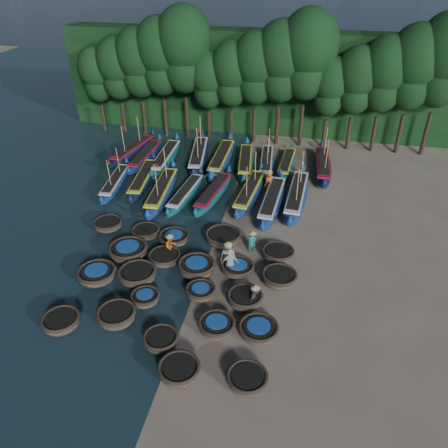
% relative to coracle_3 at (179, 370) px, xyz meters
% --- Properties ---
extents(ground, '(120.00, 120.00, 0.00)m').
position_rel_coracle_3_xyz_m(ground, '(-0.78, 9.07, -0.43)').
color(ground, gray).
rests_on(ground, ground).
extents(foliage_wall, '(40.00, 3.00, 10.00)m').
position_rel_coracle_3_xyz_m(foliage_wall, '(-0.78, 32.57, 4.57)').
color(foliage_wall, black).
rests_on(foliage_wall, ground).
extents(coracle_3, '(2.01, 2.01, 0.75)m').
position_rel_coracle_3_xyz_m(coracle_3, '(0.00, 0.00, 0.00)').
color(coracle_3, brown).
rests_on(coracle_3, ground).
extents(coracle_4, '(2.27, 2.27, 0.70)m').
position_rel_coracle_3_xyz_m(coracle_4, '(3.13, 0.15, -0.03)').
color(coracle_4, brown).
rests_on(coracle_4, ground).
extents(coracle_5, '(2.29, 2.29, 0.72)m').
position_rel_coracle_3_xyz_m(coracle_5, '(-6.88, 1.78, -0.02)').
color(coracle_5, brown).
rests_on(coracle_5, ground).
extents(coracle_6, '(2.39, 2.39, 0.83)m').
position_rel_coracle_3_xyz_m(coracle_6, '(-4.18, 2.68, 0.05)').
color(coracle_6, brown).
rests_on(coracle_6, ground).
extents(coracle_7, '(1.81, 1.81, 0.69)m').
position_rel_coracle_3_xyz_m(coracle_7, '(-1.41, 1.62, -0.04)').
color(coracle_7, brown).
rests_on(coracle_7, ground).
extents(coracle_8, '(2.26, 2.26, 0.72)m').
position_rel_coracle_3_xyz_m(coracle_8, '(1.10, 3.07, -0.01)').
color(coracle_8, brown).
rests_on(coracle_8, ground).
extents(coracle_9, '(2.48, 2.48, 0.71)m').
position_rel_coracle_3_xyz_m(coracle_9, '(3.24, 3.21, -0.02)').
color(coracle_9, brown).
rests_on(coracle_9, ground).
extents(coracle_10, '(2.33, 2.33, 0.79)m').
position_rel_coracle_3_xyz_m(coracle_10, '(-6.72, 5.69, 0.03)').
color(coracle_10, brown).
rests_on(coracle_10, ground).
extents(coracle_11, '(2.30, 2.30, 0.81)m').
position_rel_coracle_3_xyz_m(coracle_11, '(-4.35, 6.12, 0.03)').
color(coracle_11, brown).
rests_on(coracle_11, ground).
extents(coracle_12, '(1.82, 1.82, 0.65)m').
position_rel_coracle_3_xyz_m(coracle_12, '(-3.24, 4.39, -0.05)').
color(coracle_12, brown).
rests_on(coracle_12, ground).
extents(coracle_13, '(1.99, 1.99, 0.67)m').
position_rel_coracle_3_xyz_m(coracle_13, '(-0.34, 5.50, -0.04)').
color(coracle_13, brown).
rests_on(coracle_13, ground).
extents(coracle_14, '(2.34, 2.34, 0.79)m').
position_rel_coracle_3_xyz_m(coracle_14, '(2.22, 5.32, 0.02)').
color(coracle_14, brown).
rests_on(coracle_14, ground).
extents(coracle_15, '(2.90, 2.90, 0.84)m').
position_rel_coracle_3_xyz_m(coracle_15, '(-5.78, 8.25, 0.06)').
color(coracle_15, brown).
rests_on(coracle_15, ground).
extents(coracle_16, '(2.18, 2.18, 0.69)m').
position_rel_coracle_3_xyz_m(coracle_16, '(-3.31, 8.14, -0.04)').
color(coracle_16, brown).
rests_on(coracle_16, ground).
extents(coracle_17, '(2.57, 2.57, 0.84)m').
position_rel_coracle_3_xyz_m(coracle_17, '(-1.08, 7.47, 0.06)').
color(coracle_17, brown).
rests_on(coracle_17, ground).
extents(coracle_18, '(2.43, 2.43, 0.70)m').
position_rel_coracle_3_xyz_m(coracle_18, '(1.34, 7.95, -0.03)').
color(coracle_18, brown).
rests_on(coracle_18, ground).
extents(coracle_19, '(2.37, 2.37, 0.80)m').
position_rel_coracle_3_xyz_m(coracle_19, '(3.91, 7.49, 0.03)').
color(coracle_19, brown).
rests_on(coracle_19, ground).
extents(coracle_20, '(2.18, 2.18, 0.68)m').
position_rel_coracle_3_xyz_m(coracle_20, '(-8.39, 11.03, -0.04)').
color(coracle_20, brown).
rests_on(coracle_20, ground).
extents(coracle_21, '(2.04, 2.04, 0.67)m').
position_rel_coracle_3_xyz_m(coracle_21, '(-5.47, 10.64, -0.04)').
color(coracle_21, brown).
rests_on(coracle_21, ground).
extents(coracle_22, '(2.57, 2.57, 0.69)m').
position_rel_coracle_3_xyz_m(coracle_22, '(-3.37, 10.31, -0.03)').
color(coracle_22, brown).
rests_on(coracle_22, ground).
extents(coracle_23, '(2.74, 2.74, 0.83)m').
position_rel_coracle_3_xyz_m(coracle_23, '(-0.15, 10.94, 0.05)').
color(coracle_23, brown).
rests_on(coracle_23, ground).
extents(coracle_24, '(2.30, 2.30, 0.74)m').
position_rel_coracle_3_xyz_m(coracle_24, '(3.61, 9.90, -0.01)').
color(coracle_24, brown).
rests_on(coracle_24, ground).
extents(long_boat_1, '(2.06, 7.28, 3.11)m').
position_rel_coracle_3_xyz_m(long_boat_1, '(-10.35, 16.92, 0.07)').
color(long_boat_1, navy).
rests_on(long_boat_1, ground).
extents(long_boat_2, '(2.26, 8.09, 1.43)m').
position_rel_coracle_3_xyz_m(long_boat_2, '(-8.26, 17.79, 0.12)').
color(long_boat_2, '#0F1C39').
rests_on(long_boat_2, ground).
extents(long_boat_3, '(2.14, 8.67, 3.69)m').
position_rel_coracle_3_xyz_m(long_boat_3, '(-6.10, 16.08, 0.16)').
color(long_boat_3, navy).
rests_on(long_boat_3, ground).
extents(long_boat_4, '(2.04, 7.38, 1.31)m').
position_rel_coracle_3_xyz_m(long_boat_4, '(-4.20, 16.22, 0.07)').
color(long_boat_4, '#0F5355').
rests_on(long_boat_4, ground).
extents(long_boat_5, '(2.42, 7.65, 1.36)m').
position_rel_coracle_3_xyz_m(long_boat_5, '(-2.07, 16.72, 0.09)').
color(long_boat_5, '#0F5355').
rests_on(long_boat_5, ground).
extents(long_boat_6, '(2.22, 8.30, 3.54)m').
position_rel_coracle_3_xyz_m(long_boat_6, '(0.69, 17.27, 0.13)').
color(long_boat_6, navy).
rests_on(long_boat_6, ground).
extents(long_boat_7, '(2.00, 8.55, 1.51)m').
position_rel_coracle_3_xyz_m(long_boat_7, '(2.55, 16.23, 0.15)').
color(long_boat_7, navy).
rests_on(long_boat_7, ground).
extents(long_boat_8, '(2.06, 9.01, 3.83)m').
position_rel_coracle_3_xyz_m(long_boat_8, '(4.32, 17.33, 0.18)').
color(long_boat_8, navy).
rests_on(long_boat_8, ground).
extents(long_boat_9, '(2.75, 8.09, 3.48)m').
position_rel_coracle_3_xyz_m(long_boat_9, '(-11.32, 23.32, 0.12)').
color(long_boat_9, '#0F1C39').
rests_on(long_boat_9, ground).
extents(long_boat_10, '(1.64, 7.86, 1.38)m').
position_rel_coracle_3_xyz_m(long_boat_10, '(-9.71, 22.31, 0.10)').
color(long_boat_10, navy).
rests_on(long_boat_10, ground).
extents(long_boat_11, '(1.76, 8.64, 1.52)m').
position_rel_coracle_3_xyz_m(long_boat_11, '(-7.76, 22.23, 0.15)').
color(long_boat_11, '#0F5355').
rests_on(long_boat_11, ground).
extents(long_boat_12, '(2.92, 9.01, 3.87)m').
position_rel_coracle_3_xyz_m(long_boat_12, '(-4.93, 23.25, 0.19)').
color(long_boat_12, '#0F1C39').
rests_on(long_boat_12, ground).
extents(long_boat_13, '(1.59, 9.03, 1.59)m').
position_rel_coracle_3_xyz_m(long_boat_13, '(-2.75, 22.98, 0.18)').
color(long_boat_13, navy).
rests_on(long_boat_13, ground).
extents(long_boat_14, '(2.36, 8.14, 1.44)m').
position_rel_coracle_3_xyz_m(long_boat_14, '(-0.52, 22.81, 0.12)').
color(long_boat_14, '#0F5355').
rests_on(long_boat_14, ground).
extents(long_boat_15, '(1.88, 7.73, 3.29)m').
position_rel_coracle_3_xyz_m(long_boat_15, '(1.32, 23.26, 0.09)').
color(long_boat_15, navy).
rests_on(long_boat_15, ground).
extents(long_boat_16, '(1.70, 7.27, 1.28)m').
position_rel_coracle_3_xyz_m(long_boat_16, '(3.12, 23.34, 0.06)').
color(long_boat_16, '#0F5355').
rests_on(long_boat_16, ground).
extents(long_boat_17, '(1.82, 8.61, 3.66)m').
position_rel_coracle_3_xyz_m(long_boat_17, '(6.23, 23.35, 0.15)').
color(long_boat_17, '#0F1C39').
rests_on(long_boat_17, ground).
extents(fisherman_0, '(0.94, 0.67, 2.00)m').
position_rel_coracle_3_xyz_m(fisherman_0, '(0.65, 8.45, 0.52)').
color(fisherman_0, silver).
rests_on(fisherman_0, ground).
extents(fisherman_1, '(0.67, 0.65, 1.74)m').
position_rel_coracle_3_xyz_m(fisherman_1, '(1.88, 10.27, 0.46)').
color(fisherman_1, '#1A7069').
rests_on(fisherman_1, ground).
extents(fisherman_2, '(0.99, 0.98, 1.81)m').
position_rel_coracle_3_xyz_m(fisherman_2, '(-3.13, 8.81, 0.43)').
color(fisherman_2, '#B94F18').
rests_on(fisherman_2, ground).
extents(fisherman_3, '(0.80, 1.08, 1.69)m').
position_rel_coracle_3_xyz_m(fisherman_3, '(2.77, 5.19, 0.37)').
color(fisherman_3, black).
rests_on(fisherman_3, ground).
extents(fisherman_4, '(1.12, 0.70, 1.98)m').
position_rel_coracle_3_xyz_m(fisherman_4, '(0.92, 7.76, 0.52)').
color(fisherman_4, silver).
rests_on(fisherman_4, ground).
extents(fisherman_5, '(1.47, 0.85, 1.71)m').
position_rel_coracle_3_xyz_m(fisherman_5, '(-2.82, 18.96, 0.37)').
color(fisherman_5, '#1A7069').
rests_on(fisherman_5, ground).
extents(fisherman_6, '(0.95, 1.05, 2.00)m').
position_rel_coracle_3_xyz_m(fisherman_6, '(2.01, 18.85, 0.52)').
color(fisherman_6, '#B94F18').
rests_on(fisherman_6, ground).
extents(tree_0, '(3.68, 3.68, 8.68)m').
position_rel_coracle_3_xyz_m(tree_0, '(-16.78, 29.07, 5.54)').
color(tree_0, black).
rests_on(tree_0, ground).
extents(tree_1, '(4.09, 4.09, 9.65)m').
position_rel_coracle_3_xyz_m(tree_1, '(-14.48, 29.07, 6.22)').
color(tree_1, black).
rests_on(tree_1, ground).
extents(tree_2, '(4.51, 4.51, 10.63)m').
position_rel_coracle_3_xyz_m(tree_2, '(-12.18, 29.07, 6.89)').
color(tree_2, black).
rests_on(tree_2, ground).
extents(tree_3, '(4.92, 4.92, 11.60)m').
position_rel_coracle_3_xyz_m(tree_3, '(-9.88, 29.07, 7.57)').
color(tree_3, black).
rests_on(tree_3, ground).
extents(tree_4, '(5.34, 5.34, 12.58)m').
position_rel_coracle_3_xyz_m(tree_4, '(-7.58, 29.07, 8.24)').
color(tree_4, black).
rests_on(tree_4, ground).
extents(tree_5, '(3.68, 3.68, 8.68)m').
position_rel_coracle_3_xyz_m(tree_5, '(-5.28, 29.07, 5.54)').
color(tree_5, black).
rests_on(tree_5, ground).
extents(tree_6, '(4.09, 4.09, 9.65)m').
position_rel_coracle_3_xyz_m(tree_6, '(-2.98, 29.07, 6.22)').
color(tree_6, black).
rests_on(tree_6, ground).
extents(tree_7, '(4.51, 4.51, 10.63)m').
position_rel_coracle_3_xyz_m(tree_7, '(-0.68, 29.07, 6.89)').
color(tree_7, black).
rests_on(tree_7, ground).
extents(tree_8, '(4.92, 4.92, 11.60)m').
position_rel_coracle_3_xyz_m(tree_8, '(1.62, 29.07, 7.57)').
color(tree_8, black).
rests_on(tree_8, ground).
extents(tree_9, '(5.34, 5.34, 12.58)m').
position_rel_coracle_3_xyz_m(tree_9, '(3.92, 29.07, 8.24)').
color(tree_9, black).
rests_on(tree_9, ground).
extents(tree_10, '(3.68, 3.68, 8.68)m').
position_rel_coracle_3_xyz_m(tree_10, '(6.22, 29.07, 5.54)').
color(tree_10, black).
rests_on(tree_10, ground).
extents(tree_11, '(4.09, 4.09, 9.65)m').
position_rel_coracle_3_xyz_m(tree_11, '(8.52, 29.07, 6.22)').
color(tree_11, black).
rests_on(tree_11, ground).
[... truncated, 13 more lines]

